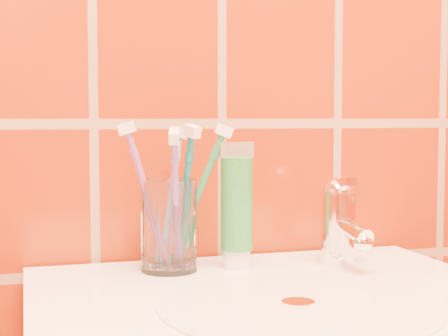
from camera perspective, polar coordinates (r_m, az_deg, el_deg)
name	(u,v)px	position (r m, az deg, el deg)	size (l,w,h in m)	color
glass_tumbler	(169,225)	(0.90, -4.58, -4.79)	(0.07, 0.07, 0.12)	white
toothpaste_tube	(237,209)	(0.91, 1.05, -3.45)	(0.05, 0.04, 0.17)	white
faucet	(340,218)	(0.95, 9.58, -4.14)	(0.05, 0.11, 0.12)	white
toothbrush_0	(171,198)	(0.92, -4.40, -2.54)	(0.05, 0.05, 0.19)	#789AD5
toothbrush_1	(184,200)	(0.88, -3.35, -2.67)	(0.04, 0.06, 0.20)	#0D6575
toothbrush_2	(197,198)	(0.90, -2.27, -2.52)	(0.09, 0.04, 0.20)	#1F7746
toothbrush_3	(149,199)	(0.88, -6.29, -2.58)	(0.08, 0.03, 0.20)	#80428D
toothbrush_4	(176,204)	(0.86, -4.04, -3.02)	(0.04, 0.08, 0.19)	#744697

